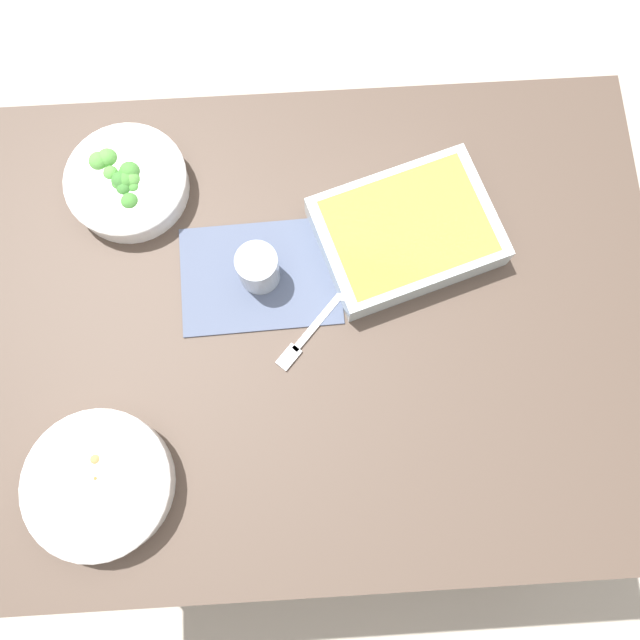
{
  "coord_description": "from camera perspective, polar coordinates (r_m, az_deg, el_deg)",
  "views": [
    {
      "loc": [
        -0.02,
        -0.27,
        1.83
      ],
      "look_at": [
        0.0,
        0.0,
        0.74
      ],
      "focal_mm": 36.21,
      "sensor_mm": 36.0,
      "label": 1
    }
  ],
  "objects": [
    {
      "name": "drink_cup",
      "position": [
        1.11,
        -5.47,
        4.48
      ],
      "size": [
        0.07,
        0.07,
        0.08
      ],
      "color": "#B2BCC6",
      "rests_on": "dining_table"
    },
    {
      "name": "spoon_by_broccoli",
      "position": [
        1.24,
        -17.62,
        9.58
      ],
      "size": [
        0.13,
        0.14,
        0.01
      ],
      "color": "silver",
      "rests_on": "dining_table"
    },
    {
      "name": "broccoli_bowl",
      "position": [
        1.23,
        -16.69,
        11.59
      ],
      "size": [
        0.22,
        0.22,
        0.07
      ],
      "color": "white",
      "rests_on": "dining_table"
    },
    {
      "name": "stew_bowl",
      "position": [
        1.12,
        -18.93,
        -13.56
      ],
      "size": [
        0.24,
        0.24,
        0.06
      ],
      "color": "white",
      "rests_on": "dining_table"
    },
    {
      "name": "fork_on_table",
      "position": [
        1.11,
        -1.06,
        -1.24
      ],
      "size": [
        0.13,
        0.14,
        0.01
      ],
      "color": "silver",
      "rests_on": "dining_table"
    },
    {
      "name": "placemat",
      "position": [
        1.15,
        -5.3,
        3.91
      ],
      "size": [
        0.29,
        0.21,
        0.0
      ],
      "primitive_type": "cube",
      "rotation": [
        0.0,
        0.0,
        0.03
      ],
      "color": "#4C5670",
      "rests_on": "dining_table"
    },
    {
      "name": "dining_table",
      "position": [
        1.21,
        0.0,
        -1.01
      ],
      "size": [
        1.2,
        0.9,
        0.74
      ],
      "color": "#4C3D33",
      "rests_on": "ground_plane"
    },
    {
      "name": "baking_dish",
      "position": [
        1.15,
        7.67,
        7.77
      ],
      "size": [
        0.35,
        0.3,
        0.06
      ],
      "color": "silver",
      "rests_on": "dining_table"
    },
    {
      "name": "spoon_by_stew",
      "position": [
        1.13,
        -16.43,
        -14.23
      ],
      "size": [
        0.17,
        0.07,
        0.01
      ],
      "color": "silver",
      "rests_on": "dining_table"
    },
    {
      "name": "ground_plane",
      "position": [
        1.85,
        0.0,
        -5.46
      ],
      "size": [
        6.0,
        6.0,
        0.0
      ],
      "primitive_type": "plane",
      "color": "#B2A899"
    }
  ]
}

